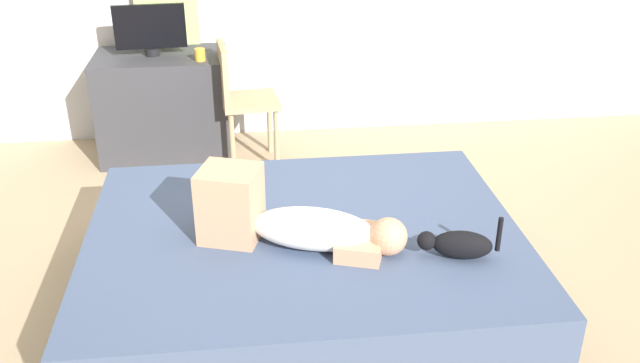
{
  "coord_description": "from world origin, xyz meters",
  "views": [
    {
      "loc": [
        -0.34,
        -2.87,
        2.11
      ],
      "look_at": [
        0.02,
        0.16,
        0.59
      ],
      "focal_mm": 39.26,
      "sensor_mm": 36.0,
      "label": 1
    }
  ],
  "objects_px": {
    "bed": "(304,270)",
    "desk": "(164,106)",
    "tv_monitor": "(150,29)",
    "cat": "(458,244)",
    "cup": "(200,55)",
    "chair_by_desk": "(239,95)",
    "person_lying": "(291,221)"
  },
  "relations": [
    {
      "from": "cat",
      "to": "cup",
      "type": "distance_m",
      "value": 2.44
    },
    {
      "from": "desk",
      "to": "cup",
      "type": "bearing_deg",
      "value": -29.62
    },
    {
      "from": "person_lying",
      "to": "chair_by_desk",
      "type": "bearing_deg",
      "value": 96.34
    },
    {
      "from": "bed",
      "to": "tv_monitor",
      "type": "distance_m",
      "value": 2.27
    },
    {
      "from": "desk",
      "to": "bed",
      "type": "bearing_deg",
      "value": -67.73
    },
    {
      "from": "person_lying",
      "to": "cup",
      "type": "bearing_deg",
      "value": 103.33
    },
    {
      "from": "person_lying",
      "to": "desk",
      "type": "xyz_separation_m",
      "value": [
        -0.74,
        2.08,
        -0.18
      ]
    },
    {
      "from": "tv_monitor",
      "to": "cup",
      "type": "bearing_deg",
      "value": -26.51
    },
    {
      "from": "desk",
      "to": "tv_monitor",
      "type": "relative_size",
      "value": 1.87
    },
    {
      "from": "cat",
      "to": "person_lying",
      "type": "bearing_deg",
      "value": 163.61
    },
    {
      "from": "cup",
      "to": "chair_by_desk",
      "type": "bearing_deg",
      "value": -15.3
    },
    {
      "from": "desk",
      "to": "tv_monitor",
      "type": "xyz_separation_m",
      "value": [
        -0.04,
        0.0,
        0.55
      ]
    },
    {
      "from": "person_lying",
      "to": "cat",
      "type": "bearing_deg",
      "value": -16.39
    },
    {
      "from": "chair_by_desk",
      "to": "person_lying",
      "type": "bearing_deg",
      "value": -83.66
    },
    {
      "from": "tv_monitor",
      "to": "desk",
      "type": "bearing_deg",
      "value": 0.0
    },
    {
      "from": "bed",
      "to": "cat",
      "type": "distance_m",
      "value": 0.77
    },
    {
      "from": "tv_monitor",
      "to": "cat",
      "type": "bearing_deg",
      "value": -56.89
    },
    {
      "from": "desk",
      "to": "cup",
      "type": "xyz_separation_m",
      "value": [
        0.29,
        -0.16,
        0.41
      ]
    },
    {
      "from": "cat",
      "to": "tv_monitor",
      "type": "distance_m",
      "value": 2.77
    },
    {
      "from": "cat",
      "to": "chair_by_desk",
      "type": "xyz_separation_m",
      "value": [
        -0.92,
        2.06,
        0.0
      ]
    },
    {
      "from": "desk",
      "to": "cup",
      "type": "height_order",
      "value": "cup"
    },
    {
      "from": "bed",
      "to": "person_lying",
      "type": "bearing_deg",
      "value": -121.93
    },
    {
      "from": "cat",
      "to": "bed",
      "type": "bearing_deg",
      "value": 153.97
    },
    {
      "from": "bed",
      "to": "person_lying",
      "type": "xyz_separation_m",
      "value": [
        -0.07,
        -0.11,
        0.34
      ]
    },
    {
      "from": "person_lying",
      "to": "chair_by_desk",
      "type": "height_order",
      "value": "chair_by_desk"
    },
    {
      "from": "desk",
      "to": "cup",
      "type": "relative_size",
      "value": 11.0
    },
    {
      "from": "tv_monitor",
      "to": "chair_by_desk",
      "type": "height_order",
      "value": "tv_monitor"
    },
    {
      "from": "desk",
      "to": "chair_by_desk",
      "type": "bearing_deg",
      "value": -23.37
    },
    {
      "from": "bed",
      "to": "desk",
      "type": "bearing_deg",
      "value": 112.27
    },
    {
      "from": "cat",
      "to": "chair_by_desk",
      "type": "bearing_deg",
      "value": 113.98
    },
    {
      "from": "bed",
      "to": "desk",
      "type": "distance_m",
      "value": 2.14
    },
    {
      "from": "bed",
      "to": "tv_monitor",
      "type": "xyz_separation_m",
      "value": [
        -0.85,
        1.98,
        0.7
      ]
    }
  ]
}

